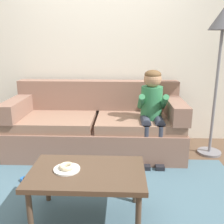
{
  "coord_description": "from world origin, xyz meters",
  "views": [
    {
      "loc": [
        0.29,
        -2.36,
        1.43
      ],
      "look_at": [
        0.18,
        0.45,
        0.65
      ],
      "focal_mm": 41.19,
      "sensor_mm": 36.0,
      "label": 1
    }
  ],
  "objects_px": {
    "coffee_table": "(87,176)",
    "donut": "(67,166)",
    "floor_lamp": "(222,35)",
    "couch": "(96,127)",
    "toy_controller": "(31,180)",
    "person_child": "(152,107)"
  },
  "relations": [
    {
      "from": "toy_controller",
      "to": "floor_lamp",
      "type": "xyz_separation_m",
      "value": [
        2.1,
        0.81,
        1.47
      ]
    },
    {
      "from": "coffee_table",
      "to": "donut",
      "type": "bearing_deg",
      "value": 176.9
    },
    {
      "from": "toy_controller",
      "to": "floor_lamp",
      "type": "height_order",
      "value": "floor_lamp"
    },
    {
      "from": "floor_lamp",
      "to": "person_child",
      "type": "bearing_deg",
      "value": -168.06
    },
    {
      "from": "donut",
      "to": "floor_lamp",
      "type": "bearing_deg",
      "value": 40.09
    },
    {
      "from": "donut",
      "to": "person_child",
      "type": "bearing_deg",
      "value": 55.79
    },
    {
      "from": "coffee_table",
      "to": "toy_controller",
      "type": "xyz_separation_m",
      "value": [
        -0.67,
        0.54,
        -0.36
      ]
    },
    {
      "from": "donut",
      "to": "floor_lamp",
      "type": "xyz_separation_m",
      "value": [
        1.59,
        1.34,
        1.02
      ]
    },
    {
      "from": "couch",
      "to": "toy_controller",
      "type": "bearing_deg",
      "value": -125.76
    },
    {
      "from": "couch",
      "to": "toy_controller",
      "type": "xyz_separation_m",
      "value": [
        -0.61,
        -0.84,
        -0.31
      ]
    },
    {
      "from": "couch",
      "to": "floor_lamp",
      "type": "distance_m",
      "value": 1.89
    },
    {
      "from": "toy_controller",
      "to": "coffee_table",
      "type": "bearing_deg",
      "value": -27.66
    },
    {
      "from": "coffee_table",
      "to": "floor_lamp",
      "type": "bearing_deg",
      "value": 43.33
    },
    {
      "from": "floor_lamp",
      "to": "toy_controller",
      "type": "bearing_deg",
      "value": -158.9
    },
    {
      "from": "person_child",
      "to": "couch",
      "type": "bearing_deg",
      "value": 163.75
    },
    {
      "from": "person_child",
      "to": "donut",
      "type": "xyz_separation_m",
      "value": [
        -0.79,
        -1.17,
        -0.2
      ]
    },
    {
      "from": "donut",
      "to": "toy_controller",
      "type": "relative_size",
      "value": 0.53
    },
    {
      "from": "person_child",
      "to": "floor_lamp",
      "type": "relative_size",
      "value": 0.61
    },
    {
      "from": "coffee_table",
      "to": "floor_lamp",
      "type": "height_order",
      "value": "floor_lamp"
    },
    {
      "from": "person_child",
      "to": "floor_lamp",
      "type": "xyz_separation_m",
      "value": [
        0.79,
        0.17,
        0.82
      ]
    },
    {
      "from": "person_child",
      "to": "floor_lamp",
      "type": "height_order",
      "value": "floor_lamp"
    },
    {
      "from": "couch",
      "to": "toy_controller",
      "type": "height_order",
      "value": "couch"
    }
  ]
}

